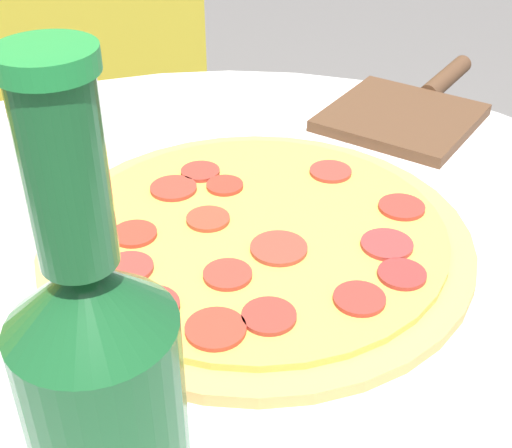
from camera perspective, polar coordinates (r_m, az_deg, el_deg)
pizza at (r=0.57m, az=0.00°, el=-1.06°), size 0.35×0.35×0.02m
beer_bottle at (r=0.32m, az=-11.92°, el=-14.20°), size 0.07×0.07×0.26m
pizza_paddle at (r=0.80m, az=12.18°, el=8.89°), size 0.27×0.17×0.02m
napkin at (r=0.73m, az=-17.67°, el=5.18°), size 0.13×0.11×0.01m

